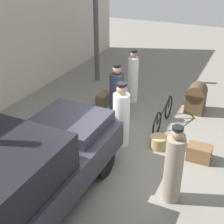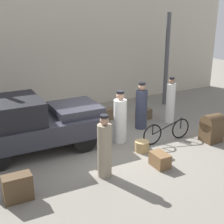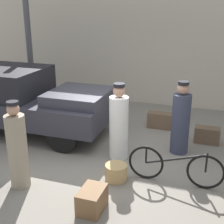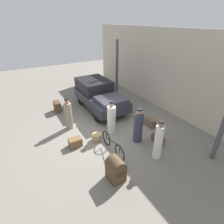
% 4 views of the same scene
% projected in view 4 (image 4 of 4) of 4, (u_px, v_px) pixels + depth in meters
% --- Properties ---
extents(ground_plane, '(30.00, 30.00, 0.00)m').
position_uv_depth(ground_plane, '(107.00, 128.00, 8.79)').
color(ground_plane, gray).
extents(station_building_facade, '(16.00, 0.15, 4.50)m').
position_uv_depth(station_building_facade, '(171.00, 73.00, 9.54)').
color(station_building_facade, beige).
rests_on(station_building_facade, ground).
extents(canopy_pillar_left, '(0.18, 0.18, 3.77)m').
position_uv_depth(canopy_pillar_left, '(117.00, 70.00, 11.54)').
color(canopy_pillar_left, '#4C4C51').
rests_on(canopy_pillar_left, ground).
extents(truck, '(3.89, 1.86, 1.60)m').
position_uv_depth(truck, '(99.00, 94.00, 10.42)').
color(truck, black).
rests_on(truck, ground).
extents(bicycle, '(1.73, 0.04, 0.70)m').
position_uv_depth(bicycle, '(113.00, 145.00, 7.08)').
color(bicycle, black).
rests_on(bicycle, ground).
extents(wicker_basket, '(0.42, 0.42, 0.30)m').
position_uv_depth(wicker_basket, '(97.00, 137.00, 7.87)').
color(wicker_basket, tan).
rests_on(wicker_basket, ground).
extents(porter_standing_middle, '(0.32, 0.32, 1.65)m').
position_uv_depth(porter_standing_middle, '(158.00, 141.00, 6.60)').
color(porter_standing_middle, white).
rests_on(porter_standing_middle, ground).
extents(porter_lifting_near_truck, '(0.39, 0.39, 1.61)m').
position_uv_depth(porter_lifting_near_truck, '(138.00, 127.00, 7.55)').
color(porter_lifting_near_truck, '#33384C').
rests_on(porter_lifting_near_truck, ground).
extents(porter_carrying_trunk, '(0.35, 0.35, 1.60)m').
position_uv_depth(porter_carrying_trunk, '(68.00, 115.00, 8.47)').
color(porter_carrying_trunk, gray).
rests_on(porter_carrying_trunk, ground).
extents(porter_with_bicycle, '(0.40, 0.40, 1.62)m').
position_uv_depth(porter_with_bicycle, '(111.00, 119.00, 8.16)').
color(porter_with_bicycle, white).
rests_on(porter_with_bicycle, ground).
extents(suitcase_black_upright, '(0.62, 0.34, 0.60)m').
position_uv_depth(suitcase_black_upright, '(57.00, 107.00, 10.26)').
color(suitcase_black_upright, '#4C3823').
rests_on(suitcase_black_upright, ground).
extents(suitcase_small_leather, '(0.36, 0.53, 0.37)m').
position_uv_depth(suitcase_small_leather, '(75.00, 142.00, 7.48)').
color(suitcase_small_leather, brown).
rests_on(suitcase_small_leather, ground).
extents(trunk_wicker_pale, '(0.57, 0.53, 0.87)m').
position_uv_depth(trunk_wicker_pale, '(116.00, 169.00, 5.80)').
color(trunk_wicker_pale, '#4C3823').
rests_on(trunk_wicker_pale, ground).
extents(trunk_umber_medium, '(0.64, 0.28, 0.42)m').
position_uv_depth(trunk_umber_medium, '(150.00, 122.00, 8.87)').
color(trunk_umber_medium, brown).
rests_on(trunk_umber_medium, ground).
extents(trunk_large_brown, '(0.58, 0.28, 0.39)m').
position_uv_depth(trunk_large_brown, '(158.00, 139.00, 7.67)').
color(trunk_large_brown, brown).
rests_on(trunk_large_brown, ground).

